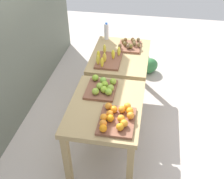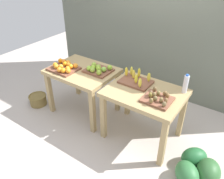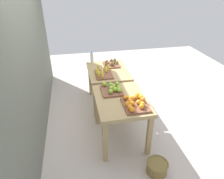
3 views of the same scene
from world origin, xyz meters
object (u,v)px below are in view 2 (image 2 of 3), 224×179
Objects in this scene: display_table_left at (83,76)px; banana_crate at (136,80)px; kiwi_bin at (158,98)px; watermelon_pile at (197,168)px; display_table_right at (145,99)px; apple_bin at (98,69)px; wicker_basket at (38,99)px; water_bottle at (186,84)px; orange_bin at (64,67)px.

banana_crate reaches higher than display_table_left.
watermelon_pile is at bearing -11.57° from kiwi_bin.
apple_bin is at bearing 174.51° from display_table_right.
wicker_basket is at bearing -177.91° from watermelon_pile.
water_bottle is (0.21, 0.39, 0.09)m from kiwi_bin.
kiwi_bin is at bearing -118.42° from water_bottle.
wicker_basket is (-0.59, -0.19, -0.74)m from orange_bin.
display_table_left is 1.00× the size of display_table_right.
banana_crate is 0.60× the size of watermelon_pile.
water_bottle reaches higher than orange_bin.
apple_bin is at bearing 18.16° from display_table_left.
display_table_left is 1.36m from kiwi_bin.
display_table_right reaches higher than wicker_basket.
display_table_left is at bearing -169.89° from water_bottle.
water_bottle is 0.85× the size of wicker_basket.
watermelon_pile is 2.84m from wicker_basket.
display_table_right is 3.29× the size of wicker_basket.
watermelon_pile reaches higher than wicker_basket.
display_table_left is at bearing -161.84° from apple_bin.
orange_bin is at bearing -165.31° from banana_crate.
orange_bin is at bearing -166.33° from water_bottle.
water_bottle is (0.66, 0.14, 0.08)m from banana_crate.
wicker_basket is at bearing -165.21° from water_bottle.
apple_bin is at bearing 26.36° from orange_bin.
orange_bin is 1.84m from water_bottle.
wicker_basket is at bearing -169.77° from display_table_right.
display_table_right is 2.05m from wicker_basket.
apple_bin is 1.93m from watermelon_pile.
display_table_right is 2.89× the size of kiwi_bin.
display_table_right is 2.26× the size of orange_bin.
orange_bin is 1.28× the size of kiwi_bin.
banana_crate reaches higher than display_table_right.
watermelon_pile is at bearing 2.09° from wicker_basket.
watermelon_pile is (0.68, -0.14, -0.70)m from kiwi_bin.
kiwi_bin is (1.09, -0.19, -0.01)m from apple_bin.
watermelon_pile is (2.02, -0.25, -0.54)m from display_table_left.
water_bottle is at bearing 13.67° from orange_bin.
wicker_basket is (-1.94, -0.35, -0.58)m from display_table_right.
wicker_basket is at bearing -161.87° from orange_bin.
display_table_right is 2.35× the size of banana_crate.
display_table_right is at bearing 154.54° from kiwi_bin.
apple_bin reaches higher than kiwi_bin.
apple_bin reaches higher than display_table_left.
wicker_basket is (-1.72, -0.49, -0.74)m from banana_crate.
kiwi_bin reaches higher than watermelon_pile.
wicker_basket is (-2.84, -0.10, -0.03)m from watermelon_pile.
water_bottle reaches higher than banana_crate.
water_bottle is 2.59m from wicker_basket.
watermelon_pile is at bearing -48.31° from water_bottle.
watermelon_pile is at bearing -2.25° from orange_bin.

